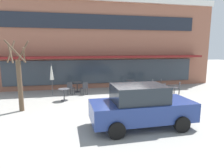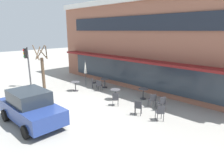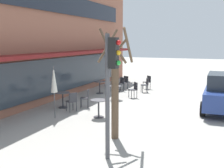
{
  "view_description": "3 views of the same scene",
  "coord_description": "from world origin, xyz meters",
  "px_view_note": "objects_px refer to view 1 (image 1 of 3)",
  "views": [
    {
      "loc": [
        -2.99,
        -10.04,
        3.22
      ],
      "look_at": [
        -0.11,
        2.71,
        0.87
      ],
      "focal_mm": 32.0,
      "sensor_mm": 36.0,
      "label": 1
    },
    {
      "loc": [
        9.68,
        -6.48,
        4.72
      ],
      "look_at": [
        0.67,
        2.58,
        1.28
      ],
      "focal_mm": 32.0,
      "sensor_mm": 36.0,
      "label": 2
    },
    {
      "loc": [
        -13.73,
        -2.54,
        3.2
      ],
      "look_at": [
        -0.28,
        2.95,
        0.98
      ],
      "focal_mm": 45.0,
      "sensor_mm": 36.0,
      "label": 3
    }
  ],
  "objects_px": {
    "cafe_table_streetside": "(119,88)",
    "patio_umbrella_green_folded": "(52,72)",
    "cafe_chair_5": "(162,89)",
    "parked_sedan": "(141,106)",
    "cafe_chair_0": "(151,85)",
    "cafe_chair_1": "(85,87)",
    "cafe_table_mid_patio": "(64,93)",
    "cafe_chair_3": "(134,89)",
    "cafe_chair_2": "(178,87)",
    "cafe_table_by_tree": "(130,83)",
    "cafe_chair_4": "(159,84)",
    "street_tree": "(19,79)",
    "cafe_chair_6": "(70,87)",
    "cafe_table_near_wall": "(77,85)"
  },
  "relations": [
    {
      "from": "cafe_chair_3",
      "to": "cafe_chair_5",
      "type": "relative_size",
      "value": 1.0
    },
    {
      "from": "cafe_chair_2",
      "to": "street_tree",
      "type": "height_order",
      "value": "street_tree"
    },
    {
      "from": "patio_umbrella_green_folded",
      "to": "cafe_chair_2",
      "type": "bearing_deg",
      "value": -11.17
    },
    {
      "from": "cafe_table_by_tree",
      "to": "parked_sedan",
      "type": "bearing_deg",
      "value": -104.45
    },
    {
      "from": "cafe_table_by_tree",
      "to": "cafe_chair_6",
      "type": "distance_m",
      "value": 4.64
    },
    {
      "from": "cafe_table_near_wall",
      "to": "parked_sedan",
      "type": "xyz_separation_m",
      "value": [
        2.22,
        -7.31,
        0.36
      ]
    },
    {
      "from": "cafe_table_near_wall",
      "to": "cafe_table_streetside",
      "type": "relative_size",
      "value": 1.0
    },
    {
      "from": "cafe_table_streetside",
      "to": "cafe_chair_6",
      "type": "xyz_separation_m",
      "value": [
        -3.3,
        0.81,
        0.01
      ]
    },
    {
      "from": "cafe_chair_3",
      "to": "cafe_chair_5",
      "type": "distance_m",
      "value": 1.94
    },
    {
      "from": "cafe_table_streetside",
      "to": "parked_sedan",
      "type": "height_order",
      "value": "parked_sedan"
    },
    {
      "from": "cafe_chair_2",
      "to": "cafe_chair_3",
      "type": "distance_m",
      "value": 3.24
    },
    {
      "from": "cafe_table_mid_patio",
      "to": "cafe_chair_6",
      "type": "distance_m",
      "value": 1.6
    },
    {
      "from": "cafe_table_near_wall",
      "to": "patio_umbrella_green_folded",
      "type": "relative_size",
      "value": 0.35
    },
    {
      "from": "patio_umbrella_green_folded",
      "to": "cafe_chair_2",
      "type": "xyz_separation_m",
      "value": [
        8.58,
        -1.69,
        -1.1
      ]
    },
    {
      "from": "cafe_table_streetside",
      "to": "cafe_chair_1",
      "type": "height_order",
      "value": "cafe_chair_1"
    },
    {
      "from": "cafe_table_mid_patio",
      "to": "parked_sedan",
      "type": "xyz_separation_m",
      "value": [
        3.15,
        -4.96,
        0.36
      ]
    },
    {
      "from": "cafe_chair_5",
      "to": "street_tree",
      "type": "distance_m",
      "value": 8.81
    },
    {
      "from": "parked_sedan",
      "to": "cafe_chair_0",
      "type": "bearing_deg",
      "value": 63.04
    },
    {
      "from": "cafe_chair_5",
      "to": "cafe_chair_6",
      "type": "distance_m",
      "value": 6.32
    },
    {
      "from": "cafe_table_mid_patio",
      "to": "cafe_chair_3",
      "type": "bearing_deg",
      "value": -1.35
    },
    {
      "from": "cafe_chair_1",
      "to": "cafe_chair_4",
      "type": "bearing_deg",
      "value": 0.16
    },
    {
      "from": "street_tree",
      "to": "cafe_table_streetside",
      "type": "bearing_deg",
      "value": 21.62
    },
    {
      "from": "patio_umbrella_green_folded",
      "to": "cafe_chair_3",
      "type": "distance_m",
      "value": 5.74
    },
    {
      "from": "cafe_table_mid_patio",
      "to": "street_tree",
      "type": "relative_size",
      "value": 0.21
    },
    {
      "from": "cafe_table_streetside",
      "to": "cafe_chair_1",
      "type": "bearing_deg",
      "value": 165.9
    },
    {
      "from": "patio_umbrella_green_folded",
      "to": "parked_sedan",
      "type": "distance_m",
      "value": 7.74
    },
    {
      "from": "cafe_chair_4",
      "to": "parked_sedan",
      "type": "xyz_separation_m",
      "value": [
        -3.9,
        -6.3,
        0.35
      ]
    },
    {
      "from": "cafe_table_near_wall",
      "to": "patio_umbrella_green_folded",
      "type": "height_order",
      "value": "patio_umbrella_green_folded"
    },
    {
      "from": "patio_umbrella_green_folded",
      "to": "parked_sedan",
      "type": "height_order",
      "value": "patio_umbrella_green_folded"
    },
    {
      "from": "cafe_chair_0",
      "to": "street_tree",
      "type": "distance_m",
      "value": 9.08
    },
    {
      "from": "cafe_table_mid_patio",
      "to": "street_tree",
      "type": "distance_m",
      "value": 2.9
    },
    {
      "from": "cafe_table_near_wall",
      "to": "cafe_chair_5",
      "type": "height_order",
      "value": "cafe_chair_5"
    },
    {
      "from": "cafe_chair_5",
      "to": "parked_sedan",
      "type": "height_order",
      "value": "parked_sedan"
    },
    {
      "from": "cafe_chair_3",
      "to": "cafe_chair_2",
      "type": "bearing_deg",
      "value": 1.27
    },
    {
      "from": "cafe_table_by_tree",
      "to": "cafe_chair_5",
      "type": "xyz_separation_m",
      "value": [
        1.48,
        -2.52,
        0.01
      ]
    },
    {
      "from": "cafe_chair_1",
      "to": "cafe_table_by_tree",
      "type": "bearing_deg",
      "value": 14.55
    },
    {
      "from": "cafe_chair_6",
      "to": "cafe_chair_1",
      "type": "bearing_deg",
      "value": -12.9
    },
    {
      "from": "cafe_table_by_tree",
      "to": "cafe_chair_2",
      "type": "distance_m",
      "value": 3.6
    },
    {
      "from": "cafe_table_streetside",
      "to": "cafe_chair_6",
      "type": "relative_size",
      "value": 0.85
    },
    {
      "from": "cafe_table_streetside",
      "to": "parked_sedan",
      "type": "bearing_deg",
      "value": -95.78
    },
    {
      "from": "cafe_table_streetside",
      "to": "patio_umbrella_green_folded",
      "type": "relative_size",
      "value": 0.35
    },
    {
      "from": "cafe_table_streetside",
      "to": "patio_umbrella_green_folded",
      "type": "bearing_deg",
      "value": 168.38
    },
    {
      "from": "cafe_table_by_tree",
      "to": "cafe_chair_2",
      "type": "xyz_separation_m",
      "value": [
        2.78,
        -2.29,
        0.01
      ]
    },
    {
      "from": "cafe_chair_3",
      "to": "cafe_chair_6",
      "type": "xyz_separation_m",
      "value": [
        -4.12,
        1.64,
        0.0
      ]
    },
    {
      "from": "cafe_table_streetside",
      "to": "patio_umbrella_green_folded",
      "type": "xyz_separation_m",
      "value": [
        -4.52,
        0.93,
        1.11
      ]
    },
    {
      "from": "cafe_table_streetside",
      "to": "cafe_chair_1",
      "type": "xyz_separation_m",
      "value": [
        -2.34,
        0.59,
        0.01
      ]
    },
    {
      "from": "cafe_chair_5",
      "to": "cafe_table_streetside",
      "type": "bearing_deg",
      "value": 160.29
    },
    {
      "from": "street_tree",
      "to": "cafe_chair_6",
      "type": "bearing_deg",
      "value": 50.62
    },
    {
      "from": "cafe_chair_5",
      "to": "cafe_chair_6",
      "type": "xyz_separation_m",
      "value": [
        -6.06,
        1.8,
        0.0
      ]
    },
    {
      "from": "patio_umbrella_green_folded",
      "to": "cafe_chair_0",
      "type": "relative_size",
      "value": 2.47
    }
  ]
}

